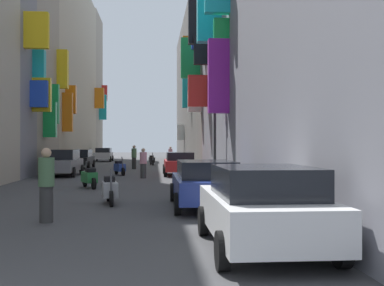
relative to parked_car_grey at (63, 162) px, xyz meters
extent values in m
plane|color=#424244|center=(3.46, 5.16, -0.80)|extent=(140.00, 140.00, 0.00)
cube|color=blue|center=(-1.07, -1.29, 3.90)|extent=(0.95, 0.37, 1.49)
cube|color=yellow|center=(-0.90, -2.53, 7.17)|extent=(1.28, 0.40, 1.94)
cube|color=yellow|center=(-1.03, -0.82, 3.89)|extent=(1.03, 0.38, 1.93)
cube|color=#19B2BF|center=(-1.22, -0.63, 4.98)|extent=(0.65, 0.59, 3.02)
cube|color=#9E9384|center=(-4.54, 3.38, 9.66)|extent=(6.00, 6.45, 20.92)
cube|color=green|center=(-1.22, 3.28, 3.72)|extent=(0.65, 0.39, 2.61)
cube|color=yellow|center=(-1.17, 5.96, 6.45)|extent=(0.75, 0.64, 2.76)
cube|color=green|center=(-1.16, 1.87, 2.61)|extent=(0.78, 0.52, 2.22)
cube|color=#BCB29E|center=(-4.54, 17.34, 8.10)|extent=(6.00, 21.47, 17.81)
cube|color=orange|center=(-1.14, 9.12, 4.56)|extent=(0.81, 0.59, 2.22)
cube|color=orange|center=(-1.17, 7.86, 3.49)|extent=(0.74, 0.51, 2.95)
cube|color=orange|center=(-1.01, 26.90, 6.44)|extent=(1.06, 0.63, 2.37)
cube|color=#9E9384|center=(-4.54, 31.62, 8.28)|extent=(6.00, 7.09, 18.16)
cube|color=#19B2BF|center=(-1.09, 31.31, 5.72)|extent=(0.90, 0.48, 3.15)
cube|color=red|center=(-1.18, 34.10, 7.82)|extent=(0.72, 0.37, 2.04)
cube|color=green|center=(8.14, -9.06, 4.92)|extent=(0.63, 0.35, 2.63)
cube|color=#19B2BF|center=(7.91, -6.76, 7.13)|extent=(1.10, 0.60, 2.75)
cube|color=purple|center=(8.03, -9.02, 3.87)|extent=(0.85, 0.46, 3.04)
cube|color=gray|center=(11.46, -1.59, 9.30)|extent=(6.00, 6.28, 20.21)
cube|color=black|center=(8.01, -2.58, 6.26)|extent=(0.89, 0.36, 1.62)
cube|color=blue|center=(8.07, 0.51, 7.68)|extent=(0.78, 0.51, 1.45)
cube|color=black|center=(7.88, -2.03, 8.04)|extent=(1.16, 0.49, 2.69)
cube|color=red|center=(7.88, -1.62, 4.11)|extent=(1.15, 0.39, 1.79)
cube|color=slate|center=(11.46, 3.41, 8.90)|extent=(6.00, 3.72, 19.41)
cube|color=white|center=(8.02, 2.24, 3.89)|extent=(0.87, 0.58, 1.43)
cube|color=green|center=(7.81, 3.07, 6.86)|extent=(1.29, 0.38, 2.69)
cube|color=orange|center=(8.10, 3.19, 6.71)|extent=(0.72, 0.55, 1.68)
cube|color=orange|center=(7.88, 3.13, 6.96)|extent=(1.15, 0.37, 2.73)
cube|color=red|center=(8.11, 3.48, 6.78)|extent=(0.70, 0.56, 1.76)
cube|color=slate|center=(11.46, 20.22, 6.74)|extent=(6.00, 29.88, 15.09)
cube|color=white|center=(8.09, 19.63, 2.27)|extent=(0.74, 0.51, 1.61)
cube|color=#19B2BF|center=(8.10, 10.76, 5.56)|extent=(0.72, 0.36, 2.89)
cube|color=slate|center=(0.00, -0.06, -0.17)|extent=(1.73, 4.43, 0.66)
cube|color=black|center=(0.00, 0.16, 0.45)|extent=(1.52, 2.48, 0.59)
cylinder|color=black|center=(0.86, -1.53, -0.50)|extent=(0.18, 0.60, 0.60)
cylinder|color=black|center=(-0.86, -1.53, -0.50)|extent=(0.18, 0.60, 0.60)
cylinder|color=black|center=(0.86, 1.40, -0.50)|extent=(0.18, 0.60, 0.60)
cylinder|color=black|center=(-0.86, 1.40, -0.50)|extent=(0.18, 0.60, 0.60)
cube|color=white|center=(7.32, -19.76, -0.17)|extent=(1.83, 4.09, 0.68)
cube|color=black|center=(7.32, -19.96, 0.43)|extent=(1.61, 2.29, 0.52)
cylinder|color=black|center=(6.40, -18.41, -0.50)|extent=(0.18, 0.60, 0.60)
cylinder|color=black|center=(8.23, -18.41, -0.50)|extent=(0.18, 0.60, 0.60)
cylinder|color=black|center=(6.40, -21.11, -0.50)|extent=(0.18, 0.60, 0.60)
cylinder|color=black|center=(8.23, -21.11, -0.50)|extent=(0.18, 0.60, 0.60)
cube|color=black|center=(-0.37, 8.45, -0.21)|extent=(1.76, 4.45, 0.59)
cube|color=black|center=(-0.37, 8.68, 0.37)|extent=(1.55, 2.49, 0.57)
cylinder|color=black|center=(0.51, 6.99, -0.50)|extent=(0.18, 0.60, 0.60)
cylinder|color=black|center=(-1.24, 6.99, -0.50)|extent=(0.18, 0.60, 0.60)
cylinder|color=black|center=(0.51, 9.92, -0.50)|extent=(0.18, 0.60, 0.60)
cylinder|color=black|center=(-1.24, 9.92, -0.50)|extent=(0.18, 0.60, 0.60)
cube|color=#B21E1E|center=(6.91, 0.00, -0.20)|extent=(1.77, 4.40, 0.61)
cube|color=black|center=(6.91, -0.22, 0.35)|extent=(1.56, 2.46, 0.48)
cylinder|color=black|center=(6.02, 1.45, -0.50)|extent=(0.18, 0.60, 0.60)
cylinder|color=black|center=(7.79, 1.45, -0.50)|extent=(0.18, 0.60, 0.60)
cylinder|color=black|center=(6.02, -1.45, -0.50)|extent=(0.18, 0.60, 0.60)
cylinder|color=black|center=(7.79, -1.45, -0.50)|extent=(0.18, 0.60, 0.60)
cube|color=navy|center=(6.91, -14.19, -0.20)|extent=(1.79, 4.49, 0.61)
cube|color=black|center=(6.91, -14.42, 0.35)|extent=(1.58, 2.51, 0.48)
cylinder|color=black|center=(6.01, -12.71, -0.50)|extent=(0.18, 0.60, 0.60)
cylinder|color=black|center=(7.80, -12.71, -0.50)|extent=(0.18, 0.60, 0.60)
cylinder|color=black|center=(6.01, -15.67, -0.50)|extent=(0.18, 0.60, 0.60)
cylinder|color=black|center=(7.80, -15.67, -0.50)|extent=(0.18, 0.60, 0.60)
cube|color=#B7B7BC|center=(-0.08, 22.58, -0.17)|extent=(1.72, 3.94, 0.66)
cube|color=black|center=(-0.08, 22.77, 0.40)|extent=(1.51, 2.20, 0.49)
cylinder|color=black|center=(0.78, 21.28, -0.50)|extent=(0.18, 0.60, 0.60)
cylinder|color=black|center=(-0.94, 21.28, -0.50)|extent=(0.18, 0.60, 0.60)
cylinder|color=black|center=(0.78, 23.88, -0.50)|extent=(0.18, 0.60, 0.60)
cylinder|color=black|center=(-0.94, 23.88, -0.50)|extent=(0.18, 0.60, 0.60)
cube|color=#287F3D|center=(2.61, -7.78, -0.34)|extent=(0.86, 1.24, 0.45)
cube|color=black|center=(2.69, -7.98, -0.03)|extent=(0.51, 0.64, 0.16)
cylinder|color=#4C4C51|center=(2.38, -7.25, -0.01)|extent=(0.16, 0.28, 0.68)
cylinder|color=black|center=(2.33, -7.11, -0.56)|extent=(0.28, 0.48, 0.48)
cylinder|color=black|center=(2.89, -8.45, -0.56)|extent=(0.28, 0.48, 0.48)
cube|color=#2D4CAD|center=(3.30, 0.34, -0.34)|extent=(0.81, 1.19, 0.45)
cube|color=black|center=(3.23, 0.53, -0.03)|extent=(0.50, 0.64, 0.16)
cylinder|color=#4C4C51|center=(3.50, -0.17, -0.01)|extent=(0.16, 0.28, 0.68)
cylinder|color=black|center=(3.55, -0.30, -0.56)|extent=(0.27, 0.48, 0.48)
cylinder|color=black|center=(3.05, 0.98, -0.56)|extent=(0.27, 0.48, 0.48)
cube|color=#ADADB2|center=(4.00, -13.22, -0.34)|extent=(0.61, 1.14, 0.45)
cube|color=black|center=(3.97, -13.02, -0.03)|extent=(0.41, 0.60, 0.16)
cylinder|color=#4C4C51|center=(4.09, -13.75, -0.01)|extent=(0.10, 0.28, 0.68)
cylinder|color=black|center=(4.11, -13.88, -0.56)|extent=(0.18, 0.49, 0.48)
cylinder|color=black|center=(3.89, -12.55, -0.56)|extent=(0.18, 0.49, 0.48)
cube|color=black|center=(5.17, 13.63, -0.34)|extent=(0.59, 1.24, 0.45)
cube|color=black|center=(5.15, 13.85, -0.03)|extent=(0.39, 0.60, 0.16)
cylinder|color=#4C4C51|center=(5.25, 13.04, -0.01)|extent=(0.09, 0.28, 0.68)
cylinder|color=black|center=(5.27, 12.90, -0.56)|extent=(0.16, 0.49, 0.48)
cylinder|color=black|center=(5.08, 14.37, -0.56)|extent=(0.16, 0.49, 0.48)
cylinder|color=#3A3A3A|center=(4.79, -2.33, -0.40)|extent=(0.38, 0.38, 0.80)
cylinder|color=pink|center=(4.79, -2.33, 0.31)|extent=(0.45, 0.45, 0.63)
sphere|color=tan|center=(4.79, -2.33, 0.74)|extent=(0.22, 0.22, 0.22)
cylinder|color=#363636|center=(6.89, 15.17, -0.41)|extent=(0.43, 0.43, 0.80)
cylinder|color=pink|center=(6.89, 15.17, 0.31)|extent=(0.51, 0.51, 0.63)
sphere|color=tan|center=(6.89, 15.17, 0.73)|extent=(0.22, 0.22, 0.22)
cylinder|color=#343434|center=(2.80, -16.55, -0.37)|extent=(0.44, 0.44, 0.87)
cylinder|color=#4C724C|center=(2.80, -16.55, 0.41)|extent=(0.52, 0.52, 0.69)
sphere|color=tan|center=(2.80, -16.55, 0.87)|extent=(0.24, 0.24, 0.24)
cylinder|color=#272727|center=(3.88, 7.02, -0.37)|extent=(0.45, 0.45, 0.86)
cylinder|color=#4C724C|center=(3.88, 7.02, 0.40)|extent=(0.53, 0.53, 0.68)
sphere|color=tan|center=(3.88, 7.02, 0.86)|extent=(0.23, 0.23, 0.23)
cylinder|color=#2D2D2D|center=(8.04, -7.77, 0.93)|extent=(0.12, 0.12, 3.47)
cube|color=black|center=(8.04, -7.77, 3.04)|extent=(0.26, 0.26, 0.75)
sphere|color=red|center=(8.04, -7.91, 3.29)|extent=(0.14, 0.14, 0.14)
sphere|color=orange|center=(8.04, -7.91, 3.04)|extent=(0.14, 0.14, 0.14)
sphere|color=green|center=(8.04, -7.91, 2.79)|extent=(0.14, 0.14, 0.14)
camera|label=1|loc=(5.39, -27.93, 1.09)|focal=43.37mm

